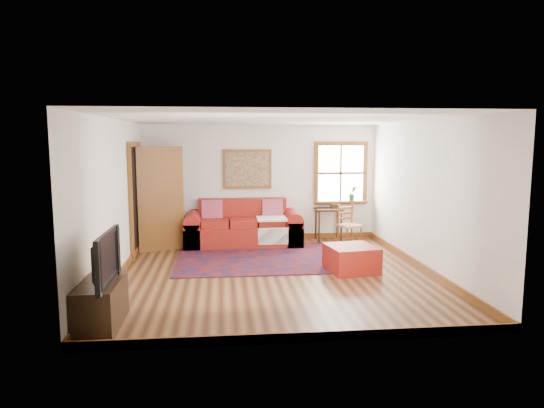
{
  "coord_description": "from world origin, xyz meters",
  "views": [
    {
      "loc": [
        -0.83,
        -7.67,
        2.18
      ],
      "look_at": [
        0.02,
        0.6,
        1.07
      ],
      "focal_mm": 32.0,
      "sensor_mm": 36.0,
      "label": 1
    }
  ],
  "objects": [
    {
      "name": "window",
      "position": [
        1.78,
        2.7,
        1.31
      ],
      "size": [
        1.18,
        0.2,
        1.38
      ],
      "color": "white",
      "rests_on": "ground"
    },
    {
      "name": "doorway",
      "position": [
        -2.21,
        1.78,
        1.07
      ],
      "size": [
        0.89,
        1.08,
        2.14
      ],
      "color": "black",
      "rests_on": "ground"
    },
    {
      "name": "red_leather_sofa",
      "position": [
        -0.41,
        2.29,
        0.31
      ],
      "size": [
        2.4,
        0.99,
        0.94
      ],
      "color": "maroon",
      "rests_on": "ground"
    },
    {
      "name": "red_ottoman",
      "position": [
        1.29,
        0.01,
        0.22
      ],
      "size": [
        0.86,
        0.86,
        0.43
      ],
      "primitive_type": "cube",
      "rotation": [
        0.0,
        0.0,
        0.15
      ],
      "color": "maroon",
      "rests_on": "ground"
    },
    {
      "name": "television",
      "position": [
        -2.24,
        -2.14,
        0.84
      ],
      "size": [
        0.14,
        1.05,
        0.6
      ],
      "primitive_type": "imported",
      "rotation": [
        0.0,
        0.0,
        1.57
      ],
      "color": "black",
      "rests_on": "media_cabinet"
    },
    {
      "name": "media_cabinet",
      "position": [
        -2.26,
        -2.04,
        0.27
      ],
      "size": [
        0.44,
        0.99,
        0.54
      ],
      "primitive_type": "cube",
      "color": "#322010",
      "rests_on": "ground"
    },
    {
      "name": "candle_hurricane",
      "position": [
        -2.21,
        -1.62,
        0.63
      ],
      "size": [
        0.12,
        0.12,
        0.18
      ],
      "color": "silver",
      "rests_on": "media_cabinet"
    },
    {
      "name": "room_envelope",
      "position": [
        0.0,
        0.02,
        1.65
      ],
      "size": [
        5.04,
        5.54,
        2.52
      ],
      "color": "silver",
      "rests_on": "ground"
    },
    {
      "name": "side_table",
      "position": [
        1.45,
        2.53,
        0.58
      ],
      "size": [
        0.58,
        0.44,
        0.7
      ],
      "color": "#322010",
      "rests_on": "ground"
    },
    {
      "name": "ground",
      "position": [
        0.0,
        0.0,
        0.0
      ],
      "size": [
        5.5,
        5.5,
        0.0
      ],
      "primitive_type": "plane",
      "color": "#3C1F10",
      "rests_on": "ground"
    },
    {
      "name": "framed_artwork",
      "position": [
        -0.3,
        2.71,
        1.55
      ],
      "size": [
        1.05,
        0.07,
        0.85
      ],
      "color": "brown",
      "rests_on": "ground"
    },
    {
      "name": "persian_rug",
      "position": [
        -0.19,
        1.05,
        0.01
      ],
      "size": [
        2.99,
        2.39,
        0.02
      ],
      "primitive_type": "cube",
      "rotation": [
        0.0,
        0.0,
        0.0
      ],
      "color": "#5A130C",
      "rests_on": "ground"
    },
    {
      "name": "ladder_back_chair",
      "position": [
        1.73,
        1.93,
        0.46
      ],
      "size": [
        0.51,
        0.5,
        0.86
      ],
      "color": "tan",
      "rests_on": "ground"
    }
  ]
}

